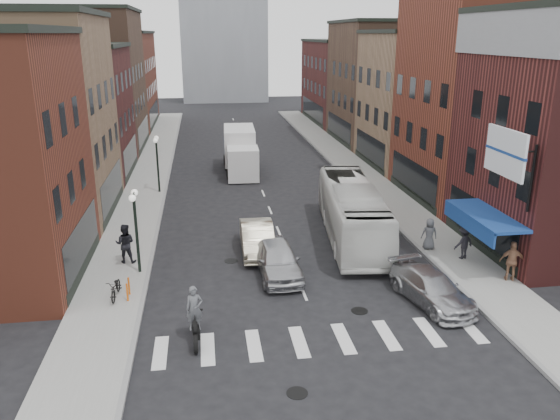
# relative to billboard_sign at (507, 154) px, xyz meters

# --- Properties ---
(ground) EXTENTS (160.00, 160.00, 0.00)m
(ground) POSITION_rel_billboard_sign_xyz_m (-8.59, -0.50, -6.13)
(ground) COLOR black
(ground) RESTS_ON ground
(sidewalk_left) EXTENTS (3.00, 74.00, 0.15)m
(sidewalk_left) POSITION_rel_billboard_sign_xyz_m (-17.09, 21.50, -6.06)
(sidewalk_left) COLOR gray
(sidewalk_left) RESTS_ON ground
(sidewalk_right) EXTENTS (3.00, 74.00, 0.15)m
(sidewalk_right) POSITION_rel_billboard_sign_xyz_m (-0.09, 21.50, -6.06)
(sidewalk_right) COLOR gray
(sidewalk_right) RESTS_ON ground
(curb_left) EXTENTS (0.20, 74.00, 0.16)m
(curb_left) POSITION_rel_billboard_sign_xyz_m (-15.59, 21.50, -6.13)
(curb_left) COLOR gray
(curb_left) RESTS_ON ground
(curb_right) EXTENTS (0.20, 74.00, 0.16)m
(curb_right) POSITION_rel_billboard_sign_xyz_m (-1.59, 21.50, -6.13)
(curb_right) COLOR gray
(curb_right) RESTS_ON ground
(crosswalk_stripes) EXTENTS (12.00, 2.20, 0.01)m
(crosswalk_stripes) POSITION_rel_billboard_sign_xyz_m (-8.59, -3.50, -6.13)
(crosswalk_stripes) COLOR silver
(crosswalk_stripes) RESTS_ON ground
(bldg_left_mid_a) EXTENTS (10.30, 10.20, 12.30)m
(bldg_left_mid_a) POSITION_rel_billboard_sign_xyz_m (-23.58, 13.50, 0.02)
(bldg_left_mid_a) COLOR #947152
(bldg_left_mid_a) RESTS_ON ground
(bldg_left_mid_b) EXTENTS (10.30, 10.20, 10.30)m
(bldg_left_mid_b) POSITION_rel_billboard_sign_xyz_m (-23.58, 23.50, -0.98)
(bldg_left_mid_b) COLOR #461A19
(bldg_left_mid_b) RESTS_ON ground
(bldg_left_far_a) EXTENTS (10.30, 12.20, 13.30)m
(bldg_left_far_a) POSITION_rel_billboard_sign_xyz_m (-23.58, 34.50, 0.52)
(bldg_left_far_a) COLOR #4D3426
(bldg_left_far_a) RESTS_ON ground
(bldg_left_far_b) EXTENTS (10.30, 16.20, 11.30)m
(bldg_left_far_b) POSITION_rel_billboard_sign_xyz_m (-23.58, 48.50, -0.48)
(bldg_left_far_b) COLOR brown
(bldg_left_far_b) RESTS_ON ground
(bldg_right_mid_a) EXTENTS (10.30, 10.20, 14.30)m
(bldg_right_mid_a) POSITION_rel_billboard_sign_xyz_m (6.41, 13.50, 1.02)
(bldg_right_mid_a) COLOR brown
(bldg_right_mid_a) RESTS_ON ground
(bldg_right_mid_b) EXTENTS (10.30, 10.20, 11.30)m
(bldg_right_mid_b) POSITION_rel_billboard_sign_xyz_m (6.41, 23.50, -0.48)
(bldg_right_mid_b) COLOR #947152
(bldg_right_mid_b) RESTS_ON ground
(bldg_right_far_a) EXTENTS (10.30, 12.20, 12.30)m
(bldg_right_far_a) POSITION_rel_billboard_sign_xyz_m (6.41, 34.50, 0.02)
(bldg_right_far_a) COLOR #4D3426
(bldg_right_far_a) RESTS_ON ground
(bldg_right_far_b) EXTENTS (10.30, 16.20, 10.30)m
(bldg_right_far_b) POSITION_rel_billboard_sign_xyz_m (6.41, 48.50, -0.98)
(bldg_right_far_b) COLOR #461A19
(bldg_right_far_b) RESTS_ON ground
(awning_blue) EXTENTS (1.80, 5.00, 0.78)m
(awning_blue) POSITION_rel_billboard_sign_xyz_m (0.34, 2.00, -3.50)
(awning_blue) COLOR navy
(awning_blue) RESTS_ON ground
(billboard_sign) EXTENTS (1.52, 3.00, 3.70)m
(billboard_sign) POSITION_rel_billboard_sign_xyz_m (0.00, 0.00, 0.00)
(billboard_sign) COLOR black
(billboard_sign) RESTS_ON ground
(streetlamp_near) EXTENTS (0.32, 1.22, 4.11)m
(streetlamp_near) POSITION_rel_billboard_sign_xyz_m (-15.99, 3.50, -3.22)
(streetlamp_near) COLOR black
(streetlamp_near) RESTS_ON ground
(streetlamp_far) EXTENTS (0.32, 1.22, 4.11)m
(streetlamp_far) POSITION_rel_billboard_sign_xyz_m (-15.99, 17.50, -3.22)
(streetlamp_far) COLOR black
(streetlamp_far) RESTS_ON ground
(bike_rack) EXTENTS (0.08, 0.68, 0.80)m
(bike_rack) POSITION_rel_billboard_sign_xyz_m (-16.19, 0.80, -5.58)
(bike_rack) COLOR #D8590C
(bike_rack) RESTS_ON sidewalk_left
(box_truck) EXTENTS (2.71, 8.20, 3.53)m
(box_truck) POSITION_rel_billboard_sign_xyz_m (-9.72, 23.04, -4.39)
(box_truck) COLOR silver
(box_truck) RESTS_ON ground
(motorcycle_rider) EXTENTS (0.65, 2.24, 2.28)m
(motorcycle_rider) POSITION_rel_billboard_sign_xyz_m (-13.30, -2.95, -5.07)
(motorcycle_rider) COLOR black
(motorcycle_rider) RESTS_ON ground
(transit_bus) EXTENTS (3.92, 11.49, 3.14)m
(transit_bus) POSITION_rel_billboard_sign_xyz_m (-4.69, 6.81, -4.56)
(transit_bus) COLOR silver
(transit_bus) RESTS_ON ground
(sedan_left_near) EXTENTS (2.08, 4.81, 1.62)m
(sedan_left_near) POSITION_rel_billboard_sign_xyz_m (-9.47, 2.50, -5.32)
(sedan_left_near) COLOR #B4B4B9
(sedan_left_near) RESTS_ON ground
(sedan_left_far) EXTENTS (1.76, 4.79, 1.57)m
(sedan_left_far) POSITION_rel_billboard_sign_xyz_m (-10.13, 5.50, -5.35)
(sedan_left_far) COLOR beige
(sedan_left_far) RESTS_ON ground
(curb_car) EXTENTS (2.85, 4.98, 1.36)m
(curb_car) POSITION_rel_billboard_sign_xyz_m (-3.38, -1.22, -5.45)
(curb_car) COLOR #B1B2B6
(curb_car) RESTS_ON ground
(parked_bicycle) EXTENTS (0.67, 1.72, 0.89)m
(parked_bicycle) POSITION_rel_billboard_sign_xyz_m (-16.71, 0.91, -5.54)
(parked_bicycle) COLOR black
(parked_bicycle) RESTS_ON sidewalk_left
(ped_left_solo) EXTENTS (1.03, 0.67, 1.98)m
(ped_left_solo) POSITION_rel_billboard_sign_xyz_m (-16.75, 4.76, -4.99)
(ped_left_solo) COLOR black
(ped_left_solo) RESTS_ON sidewalk_left
(ped_right_a) EXTENTS (1.20, 0.83, 1.69)m
(ped_right_a) POSITION_rel_billboard_sign_xyz_m (0.02, 2.87, -5.14)
(ped_right_a) COLOR black
(ped_right_a) RESTS_ON sidewalk_right
(ped_right_b) EXTENTS (1.23, 0.90, 1.88)m
(ped_right_b) POSITION_rel_billboard_sign_xyz_m (1.01, 0.11, -5.04)
(ped_right_b) COLOR #95684B
(ped_right_b) RESTS_ON sidewalk_right
(ped_right_c) EXTENTS (0.90, 0.68, 1.67)m
(ped_right_c) POSITION_rel_billboard_sign_xyz_m (-1.19, 4.31, -5.15)
(ped_right_c) COLOR #53555A
(ped_right_c) RESTS_ON sidewalk_right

